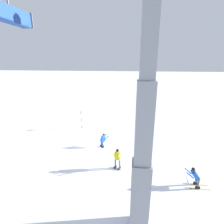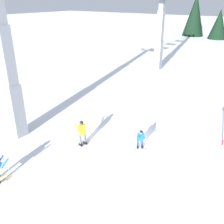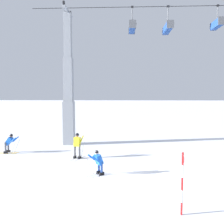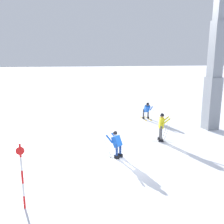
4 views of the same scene
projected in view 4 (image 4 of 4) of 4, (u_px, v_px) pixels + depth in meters
name	position (u px, v px, depth m)	size (l,w,h in m)	color
ground_plane	(138.00, 161.00, 12.49)	(260.00, 260.00, 0.00)	white
skier_carving_main	(117.00, 143.00, 12.80)	(1.52, 1.33, 1.50)	white
lift_tower_near	(215.00, 61.00, 17.09)	(0.91, 2.93, 11.81)	gray
trail_marker_pole	(22.00, 174.00, 8.30)	(0.07, 0.28, 2.36)	red
skier_distant_uphill	(147.00, 109.00, 20.70)	(1.74, 0.71, 1.61)	yellow
skier_distant_downhill	(162.00, 125.00, 15.27)	(0.92, 1.77, 1.79)	white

